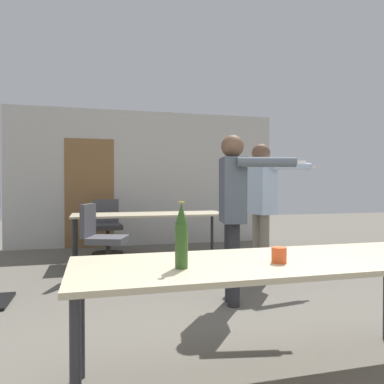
% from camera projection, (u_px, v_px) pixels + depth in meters
% --- Properties ---
extents(back_wall, '(5.22, 0.12, 2.62)m').
position_uv_depth(back_wall, '(145.00, 179.00, 7.37)').
color(back_wall, beige).
rests_on(back_wall, ground_plane).
extents(conference_table_near, '(2.35, 0.82, 0.73)m').
position_uv_depth(conference_table_near, '(275.00, 269.00, 2.21)').
color(conference_table_near, '#C6B793').
rests_on(conference_table_near, ground_plane).
extents(conference_table_far, '(2.37, 0.82, 0.73)m').
position_uv_depth(conference_table_far, '(150.00, 217.00, 5.84)').
color(conference_table_far, '#C6B793').
rests_on(conference_table_far, ground_plane).
extents(person_near_casual, '(0.81, 0.56, 1.69)m').
position_uv_depth(person_near_casual, '(262.00, 197.00, 4.63)').
color(person_near_casual, slate).
rests_on(person_near_casual, ground_plane).
extents(person_left_plaid, '(0.73, 0.66, 1.67)m').
position_uv_depth(person_left_plaid, '(234.00, 201.00, 3.68)').
color(person_left_plaid, '#28282D').
rests_on(person_left_plaid, ground_plane).
extents(office_chair_side_rolled, '(0.64, 0.59, 0.93)m').
position_uv_depth(office_chair_side_rolled, '(102.00, 242.00, 4.81)').
color(office_chair_side_rolled, black).
rests_on(office_chair_side_rolled, ground_plane).
extents(office_chair_near_pushed, '(0.52, 0.57, 0.93)m').
position_uv_depth(office_chair_near_pushed, '(107.00, 228.00, 6.43)').
color(office_chair_near_pushed, black).
rests_on(office_chair_near_pushed, ground_plane).
extents(beer_bottle, '(0.07, 0.07, 0.35)m').
position_uv_depth(beer_bottle, '(181.00, 237.00, 1.98)').
color(beer_bottle, '#2D511E').
rests_on(beer_bottle, conference_table_near).
extents(drink_cup, '(0.08, 0.08, 0.09)m').
position_uv_depth(drink_cup, '(279.00, 255.00, 2.11)').
color(drink_cup, '#E05123').
rests_on(drink_cup, conference_table_near).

